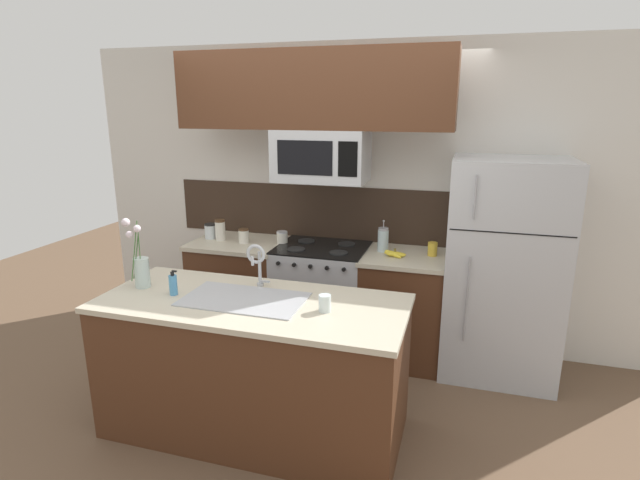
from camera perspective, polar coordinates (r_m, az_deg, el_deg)
ground_plane at (r=3.83m, az=-3.82°, el=-17.85°), size 10.00×10.00×0.00m
rear_partition at (r=4.43m, az=5.35°, el=4.91°), size 5.20×0.10×2.60m
splash_band at (r=4.47m, az=1.39°, el=3.12°), size 2.98×0.01×0.48m
back_counter_left at (r=4.64m, az=-9.01°, el=-5.55°), size 0.81×0.65×0.91m
back_counter_right at (r=4.25m, az=9.45°, el=-7.58°), size 0.68×0.65×0.91m
stove_range at (r=4.38m, az=0.20°, el=-6.59°), size 0.76×0.64×0.93m
microwave at (r=4.06m, az=0.14°, el=9.61°), size 0.74×0.40×0.41m
upper_cabinet_band at (r=4.04m, az=-0.91°, el=16.77°), size 2.19×0.34×0.60m
refrigerator at (r=4.12m, az=20.22°, el=-3.15°), size 0.86×0.74×1.71m
storage_jar_tall at (r=4.64m, az=-12.42°, el=1.00°), size 0.10×0.10×0.14m
storage_jar_medium at (r=4.55m, az=-11.33°, el=1.13°), size 0.09×0.09×0.19m
storage_jar_short at (r=4.43m, az=-8.71°, el=0.47°), size 0.09×0.09×0.13m
storage_jar_squat at (r=4.36m, az=-4.35°, el=0.27°), size 0.10×0.10×0.11m
banana_bunch at (r=4.04m, az=8.53°, el=-1.57°), size 0.19×0.12×0.07m
french_press at (r=4.15m, az=7.22°, el=0.04°), size 0.09×0.09×0.27m
coffee_tin at (r=4.11m, az=12.73°, el=-1.02°), size 0.08×0.08×0.11m
island_counter at (r=3.35m, az=-7.56°, el=-14.10°), size 1.93×0.83×0.91m
kitchen_sink at (r=3.20m, az=-8.65°, el=-7.91°), size 0.76×0.44×0.16m
sink_faucet at (r=3.29m, az=-7.22°, el=-2.23°), size 0.14×0.14×0.31m
dish_soap_bottle at (r=3.33m, az=-16.43°, el=-4.91°), size 0.06×0.05×0.16m
drinking_glass at (r=2.95m, az=0.55°, el=-7.24°), size 0.07×0.07×0.10m
flower_vase at (r=3.51m, az=-19.81°, el=-3.10°), size 0.12×0.15×0.49m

